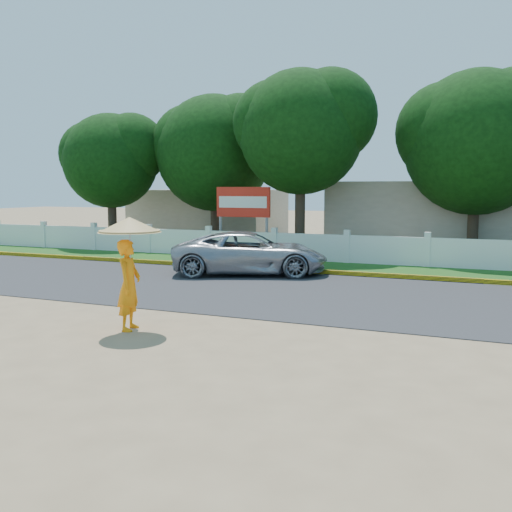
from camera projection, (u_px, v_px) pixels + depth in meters
The scene contains 10 objects.
ground at pixel (219, 328), 11.85m from camera, with size 120.00×120.00×0.00m, color #9E8460.
road at pixel (290, 292), 15.98m from camera, with size 60.00×7.00×0.02m, color #38383A.
grass_verge at pixel (337, 268), 20.79m from camera, with size 60.00×3.50×0.03m, color #2D601E.
curb at pixel (325, 272), 19.23m from camera, with size 40.00×0.18×0.16m, color yellow.
fence at pixel (347, 249), 22.06m from camera, with size 40.00×0.10×1.10m, color silver.
building_near at pixel (443, 216), 27.03m from camera, with size 10.00×6.00×3.20m, color #B7AD99.
building_far at pixel (209, 214), 32.92m from camera, with size 8.00×5.00×2.80m, color #B7AD99.
vehicle at pixel (250, 253), 19.25m from camera, with size 2.39×5.19×1.44m, color #9D9EA4.
monk_with_parasol at pixel (129, 257), 11.57m from camera, with size 1.28×1.28×2.33m.
billboard at pixel (243, 206), 24.73m from camera, with size 2.50×0.13×2.95m.
Camera 1 is at (5.14, -10.41, 2.91)m, focal length 40.00 mm.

